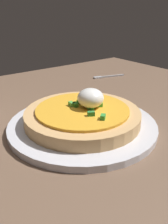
{
  "coord_description": "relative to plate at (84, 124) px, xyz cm",
  "views": [
    {
      "loc": [
        -25.35,
        -37.83,
        24.65
      ],
      "look_at": [
        0.39,
        -4.05,
        5.7
      ],
      "focal_mm": 38.2,
      "sensor_mm": 36.0,
      "label": 1
    }
  ],
  "objects": [
    {
      "name": "dining_table",
      "position": [
        -0.39,
        4.05,
        -1.85
      ],
      "size": [
        109.38,
        87.47,
        2.41
      ],
      "primitive_type": "cube",
      "color": "brown",
      "rests_on": "ground"
    },
    {
      "name": "plate",
      "position": [
        0.0,
        0.0,
        0.0
      ],
      "size": [
        29.07,
        29.07,
        1.29
      ],
      "primitive_type": "cylinder",
      "color": "silver",
      "rests_on": "dining_table"
    },
    {
      "name": "fork",
      "position": [
        28.13,
        24.34,
        -0.39
      ],
      "size": [
        10.97,
        4.36,
        0.5
      ],
      "rotation": [
        0.0,
        0.0,
        2.83
      ],
      "color": "#B7B7BC",
      "rests_on": "dining_table"
    },
    {
      "name": "pizza",
      "position": [
        0.09,
        -0.03,
        2.24
      ],
      "size": [
        22.54,
        22.54,
        6.6
      ],
      "color": "tan",
      "rests_on": "plate"
    }
  ]
}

